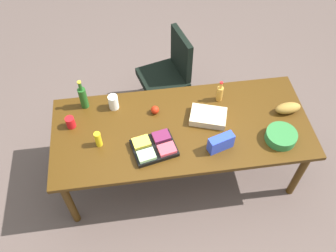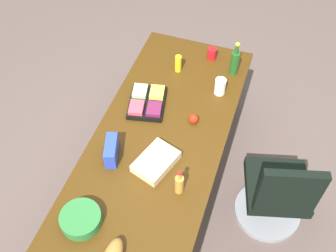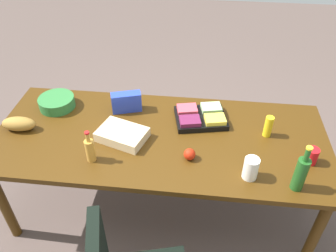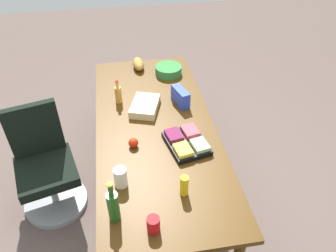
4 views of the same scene
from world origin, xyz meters
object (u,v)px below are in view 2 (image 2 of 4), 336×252
object	(u,v)px
chip_bag_blue	(111,151)
mustard_bottle	(178,64)
fruit_platter	(147,102)
apple_red	(194,119)
office_chair	(276,197)
dressing_bottle	(179,184)
conference_table	(160,142)
salad_bowl	(81,219)
sheet_cake	(156,162)
mayo_jar	(220,86)
wine_bottle	(235,62)
red_solo_cup	(212,54)

from	to	relation	value
chip_bag_blue	mustard_bottle	size ratio (longest dim) A/B	1.41
fruit_platter	apple_red	xyz separation A→B (m)	(0.05, 0.41, 0.01)
office_chair	chip_bag_blue	world-z (taller)	office_chair
office_chair	chip_bag_blue	xyz separation A→B (m)	(0.29, -1.23, 0.45)
dressing_bottle	conference_table	bearing A→B (deg)	-145.17
salad_bowl	sheet_cake	world-z (taller)	salad_bowl
dressing_bottle	mayo_jar	world-z (taller)	dressing_bottle
conference_table	sheet_cake	xyz separation A→B (m)	(0.25, 0.06, 0.11)
office_chair	wine_bottle	distance (m)	1.15
mustard_bottle	chip_bag_blue	bearing A→B (deg)	-9.78
chip_bag_blue	mayo_jar	size ratio (longest dim) A/B	1.51
red_solo_cup	mayo_jar	xyz separation A→B (m)	(0.39, 0.17, 0.02)
dressing_bottle	chip_bag_blue	distance (m)	0.56
sheet_cake	wine_bottle	bearing A→B (deg)	164.24
salad_bowl	fruit_platter	bearing A→B (deg)	177.75
conference_table	red_solo_cup	distance (m)	1.00
apple_red	mustard_bottle	xyz separation A→B (m)	(-0.52, -0.29, 0.04)
fruit_platter	sheet_cake	bearing A→B (deg)	26.72
dressing_bottle	wine_bottle	distance (m)	1.26
sheet_cake	red_solo_cup	bearing A→B (deg)	175.92
chip_bag_blue	mustard_bottle	bearing A→B (deg)	170.22
salad_bowl	mustard_bottle	distance (m)	1.57
salad_bowl	fruit_platter	world-z (taller)	salad_bowl
dressing_bottle	office_chair	bearing A→B (deg)	120.60
fruit_platter	mustard_bottle	size ratio (longest dim) A/B	2.64
dressing_bottle	chip_bag_blue	world-z (taller)	dressing_bottle
dressing_bottle	red_solo_cup	size ratio (longest dim) A/B	2.09
salad_bowl	chip_bag_blue	world-z (taller)	chip_bag_blue
mayo_jar	sheet_cake	size ratio (longest dim) A/B	0.46
wine_bottle	chip_bag_blue	bearing A→B (deg)	-29.14
fruit_platter	sheet_cake	xyz separation A→B (m)	(0.52, 0.26, 0.00)
wine_bottle	office_chair	bearing A→B (deg)	34.64
conference_table	salad_bowl	world-z (taller)	salad_bowl
sheet_cake	mustard_bottle	bearing A→B (deg)	-171.43
apple_red	office_chair	bearing A→B (deg)	74.03
chip_bag_blue	red_solo_cup	distance (m)	1.33
salad_bowl	fruit_platter	distance (m)	1.10
fruit_platter	red_solo_cup	size ratio (longest dim) A/B	3.73
wine_bottle	mustard_bottle	world-z (taller)	wine_bottle
office_chair	sheet_cake	size ratio (longest dim) A/B	3.03
chip_bag_blue	fruit_platter	bearing A→B (deg)	173.75
office_chair	apple_red	xyz separation A→B (m)	(-0.22, -0.76, 0.42)
wine_bottle	apple_red	distance (m)	0.66
mayo_jar	fruit_platter	bearing A→B (deg)	-58.80
mayo_jar	red_solo_cup	bearing A→B (deg)	-156.34
fruit_platter	chip_bag_blue	xyz separation A→B (m)	(0.56, -0.06, 0.04)
chip_bag_blue	salad_bowl	bearing A→B (deg)	1.91
apple_red	red_solo_cup	size ratio (longest dim) A/B	0.69
wine_bottle	apple_red	world-z (taller)	wine_bottle
chip_bag_blue	red_solo_cup	size ratio (longest dim) A/B	2.00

